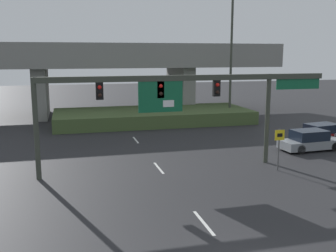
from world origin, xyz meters
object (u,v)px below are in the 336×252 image
at_px(speed_limit_sign, 279,144).
at_px(parked_sedan_mid_right, 323,133).
at_px(highway_light_pole_near, 231,47).
at_px(parked_sedan_near_right, 310,141).
at_px(signal_gantry, 181,93).

relative_size(speed_limit_sign, parked_sedan_mid_right, 0.49).
distance_m(highway_light_pole_near, parked_sedan_near_right, 15.38).
height_order(signal_gantry, parked_sedan_near_right, signal_gantry).
height_order(speed_limit_sign, parked_sedan_near_right, speed_limit_sign).
bearing_deg(speed_limit_sign, parked_sedan_mid_right, 39.99).
distance_m(signal_gantry, speed_limit_sign, 6.41).
relative_size(signal_gantry, parked_sedan_mid_right, 3.46).
bearing_deg(speed_limit_sign, highway_light_pole_near, 75.57).
height_order(signal_gantry, parked_sedan_mid_right, signal_gantry).
xyz_separation_m(highway_light_pole_near, parked_sedan_mid_right, (3.01, -11.39, -6.83)).
bearing_deg(speed_limit_sign, parked_sedan_near_right, 39.35).
bearing_deg(parked_sedan_mid_right, speed_limit_sign, -149.48).
xyz_separation_m(speed_limit_sign, parked_sedan_mid_right, (7.57, 6.35, -0.98)).
xyz_separation_m(highway_light_pole_near, parked_sedan_near_right, (0.24, -13.80, -6.79)).
relative_size(parked_sedan_near_right, parked_sedan_mid_right, 0.91).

